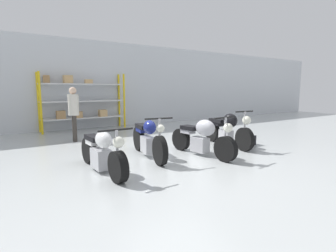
{
  "coord_description": "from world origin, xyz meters",
  "views": [
    {
      "loc": [
        -3.55,
        -5.06,
        1.62
      ],
      "look_at": [
        0.0,
        0.4,
        0.7
      ],
      "focal_mm": 28.0,
      "sensor_mm": 36.0,
      "label": 1
    }
  ],
  "objects_px": {
    "motorcycle_silver": "(202,137)",
    "person_browsing": "(74,110)",
    "motorcycle_blue": "(148,139)",
    "toolbox": "(248,140)",
    "shelving_rack": "(81,101)",
    "motorcycle_black": "(228,129)",
    "motorcycle_white": "(102,152)"
  },
  "relations": [
    {
      "from": "motorcycle_silver",
      "to": "person_browsing",
      "type": "height_order",
      "value": "person_browsing"
    },
    {
      "from": "motorcycle_blue",
      "to": "toolbox",
      "type": "relative_size",
      "value": 4.86
    },
    {
      "from": "shelving_rack",
      "to": "motorcycle_black",
      "type": "height_order",
      "value": "shelving_rack"
    },
    {
      "from": "motorcycle_blue",
      "to": "motorcycle_black",
      "type": "height_order",
      "value": "motorcycle_black"
    },
    {
      "from": "motorcycle_blue",
      "to": "motorcycle_black",
      "type": "xyz_separation_m",
      "value": [
        2.5,
        -0.15,
        0.05
      ]
    },
    {
      "from": "motorcycle_white",
      "to": "motorcycle_blue",
      "type": "xyz_separation_m",
      "value": [
        1.31,
        0.51,
        0.05
      ]
    },
    {
      "from": "motorcycle_white",
      "to": "motorcycle_silver",
      "type": "distance_m",
      "value": 2.48
    },
    {
      "from": "motorcycle_blue",
      "to": "toolbox",
      "type": "distance_m",
      "value": 3.12
    },
    {
      "from": "motorcycle_silver",
      "to": "person_browsing",
      "type": "relative_size",
      "value": 1.23
    },
    {
      "from": "shelving_rack",
      "to": "motorcycle_blue",
      "type": "xyz_separation_m",
      "value": [
        0.18,
        -5.12,
        -0.71
      ]
    },
    {
      "from": "motorcycle_silver",
      "to": "person_browsing",
      "type": "xyz_separation_m",
      "value": [
        -2.17,
        3.56,
        0.53
      ]
    },
    {
      "from": "person_browsing",
      "to": "toolbox",
      "type": "xyz_separation_m",
      "value": [
        4.08,
        -3.35,
        -0.85
      ]
    },
    {
      "from": "shelving_rack",
      "to": "person_browsing",
      "type": "xyz_separation_m",
      "value": [
        -0.82,
        -2.18,
        -0.16
      ]
    },
    {
      "from": "motorcycle_blue",
      "to": "motorcycle_white",
      "type": "bearing_deg",
      "value": -59.49
    },
    {
      "from": "motorcycle_blue",
      "to": "person_browsing",
      "type": "distance_m",
      "value": 3.16
    },
    {
      "from": "shelving_rack",
      "to": "motorcycle_silver",
      "type": "relative_size",
      "value": 1.59
    },
    {
      "from": "motorcycle_silver",
      "to": "motorcycle_black",
      "type": "relative_size",
      "value": 1.0
    },
    {
      "from": "motorcycle_white",
      "to": "motorcycle_blue",
      "type": "height_order",
      "value": "motorcycle_blue"
    },
    {
      "from": "motorcycle_black",
      "to": "toolbox",
      "type": "distance_m",
      "value": 0.72
    },
    {
      "from": "motorcycle_blue",
      "to": "motorcycle_silver",
      "type": "relative_size",
      "value": 1.03
    },
    {
      "from": "shelving_rack",
      "to": "motorcycle_blue",
      "type": "bearing_deg",
      "value": -88.01
    },
    {
      "from": "person_browsing",
      "to": "toolbox",
      "type": "relative_size",
      "value": 3.82
    },
    {
      "from": "shelving_rack",
      "to": "toolbox",
      "type": "distance_m",
      "value": 6.5
    },
    {
      "from": "toolbox",
      "to": "motorcycle_silver",
      "type": "bearing_deg",
      "value": -173.85
    },
    {
      "from": "motorcycle_silver",
      "to": "toolbox",
      "type": "relative_size",
      "value": 4.71
    },
    {
      "from": "motorcycle_white",
      "to": "motorcycle_blue",
      "type": "bearing_deg",
      "value": 108.88
    },
    {
      "from": "motorcycle_blue",
      "to": "motorcycle_silver",
      "type": "distance_m",
      "value": 1.32
    },
    {
      "from": "motorcycle_white",
      "to": "toolbox",
      "type": "xyz_separation_m",
      "value": [
        4.39,
        0.1,
        -0.26
      ]
    },
    {
      "from": "motorcycle_white",
      "to": "motorcycle_black",
      "type": "relative_size",
      "value": 1.0
    },
    {
      "from": "motorcycle_silver",
      "to": "toolbox",
      "type": "distance_m",
      "value": 1.95
    },
    {
      "from": "motorcycle_blue",
      "to": "motorcycle_black",
      "type": "relative_size",
      "value": 1.03
    },
    {
      "from": "motorcycle_blue",
      "to": "shelving_rack",
      "type": "bearing_deg",
      "value": -168.63
    }
  ]
}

